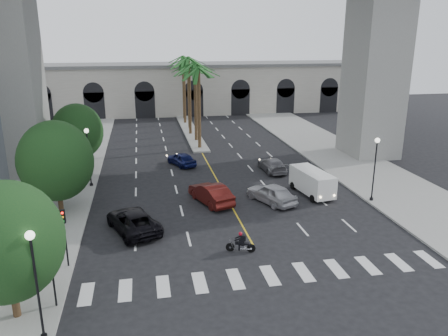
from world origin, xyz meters
TOP-DOWN VIEW (x-y plane):
  - ground at (0.00, 0.00)m, footprint 140.00×140.00m
  - sidewalk_left at (-15.00, 15.00)m, footprint 8.00×100.00m
  - sidewalk_right at (15.00, 15.00)m, footprint 8.00×100.00m
  - median at (0.00, 38.00)m, footprint 2.00×24.00m
  - pier_building at (0.00, 55.00)m, footprint 71.00×10.50m
  - palm_a at (0.00, 28.00)m, footprint 3.20×3.20m
  - palm_b at (0.10, 32.00)m, footprint 3.20×3.20m
  - palm_c at (-0.20, 36.00)m, footprint 3.20×3.20m
  - palm_d at (0.15, 40.00)m, footprint 3.20×3.20m
  - palm_e at (-0.10, 44.00)m, footprint 3.20×3.20m
  - palm_f at (0.20, 48.00)m, footprint 3.20×3.20m
  - street_tree_near at (-13.00, -3.00)m, footprint 5.20×5.20m
  - street_tree_mid at (-13.00, 10.00)m, footprint 5.44×5.44m
  - street_tree_far at (-13.00, 22.00)m, footprint 5.04×5.04m
  - lamp_post_left_near at (-11.40, -5.00)m, footprint 0.40×0.40m
  - lamp_post_left_far at (-11.40, 16.00)m, footprint 0.40×0.40m
  - lamp_post_right at (11.40, 8.00)m, footprint 0.40×0.40m
  - traffic_signal_near at (-11.30, -2.50)m, footprint 0.25×0.18m
  - traffic_signal_far at (-11.30, 1.50)m, footprint 0.25×0.18m
  - motorcycle_rider at (-0.95, 1.57)m, footprint 1.81×0.70m
  - car_a at (3.35, 9.39)m, footprint 3.65×5.06m
  - car_b at (-1.50, 10.21)m, footprint 3.28×5.29m
  - car_c at (-7.62, 5.95)m, footprint 4.29×6.00m
  - car_d at (5.90, 17.64)m, footprint 2.12×4.73m
  - car_e at (-2.80, 21.42)m, footprint 3.13×4.41m
  - cargo_van at (7.27, 10.56)m, footprint 2.55×5.11m
  - pedestrian_a at (-13.28, 2.18)m, footprint 0.66×0.51m
  - pedestrian_b at (-13.66, 4.64)m, footprint 1.11×1.11m

SIDE VIEW (x-z plane):
  - ground at x=0.00m, z-range 0.00..0.00m
  - sidewalk_left at x=-15.00m, z-range 0.00..0.15m
  - sidewalk_right at x=15.00m, z-range 0.00..0.15m
  - median at x=0.00m, z-range 0.00..0.20m
  - motorcycle_rider at x=-0.95m, z-range -0.06..1.28m
  - car_d at x=5.90m, z-range 0.00..1.35m
  - car_e at x=-2.80m, z-range 0.00..1.39m
  - car_c at x=-7.62m, z-range 0.00..1.52m
  - car_a at x=3.35m, z-range 0.00..1.60m
  - car_b at x=-1.50m, z-range 0.00..1.64m
  - pedestrian_a at x=-13.28m, z-range 0.15..1.77m
  - pedestrian_b at x=-13.66m, z-range 0.15..1.97m
  - cargo_van at x=7.27m, z-range 0.12..2.20m
  - traffic_signal_near at x=-11.30m, z-range 0.69..4.34m
  - traffic_signal_far at x=-11.30m, z-range 0.69..4.34m
  - lamp_post_left_near at x=-11.40m, z-range 0.55..5.90m
  - lamp_post_left_far at x=-11.40m, z-range 0.55..5.90m
  - lamp_post_right at x=11.40m, z-range 0.55..5.90m
  - street_tree_far at x=-13.00m, z-range 0.56..7.24m
  - street_tree_near at x=-13.00m, z-range 0.58..7.47m
  - street_tree_mid at x=-13.00m, z-range 0.61..7.81m
  - pier_building at x=0.00m, z-range 0.02..8.52m
  - palm_c at x=-0.20m, z-range 3.86..13.96m
  - palm_a at x=0.00m, z-range 3.95..14.25m
  - palm_e at x=-0.10m, z-range 3.99..14.39m
  - palm_b at x=0.10m, z-range 4.07..14.67m
  - palm_f at x=0.20m, z-range 4.11..14.81m
  - palm_d at x=0.15m, z-range 4.20..15.10m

